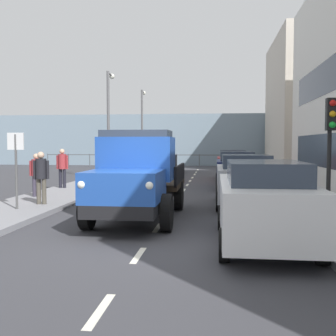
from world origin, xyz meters
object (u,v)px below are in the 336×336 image
car_silver_kerbside_1 (245,179)px  car_grey_oppositeside_0 (145,166)px  street_sign (16,157)px  pedestrian_couple_a (62,165)px  car_navy_kerbside_2 (236,169)px  pedestrian_strolling (110,161)px  truck_vintage_blue (137,177)px  car_white_kerbside_near (264,202)px  traffic_light_near (331,130)px  car_red_kerbside_3 (232,164)px  lamp_post_promenade (109,114)px  pedestrian_with_bag (41,173)px  car_black_oppositeside_1 (161,161)px  lamp_post_far (142,121)px  pedestrian_near_railing (36,172)px

car_silver_kerbside_1 → car_grey_oppositeside_0: (4.78, -8.07, 0.00)m
street_sign → pedestrian_couple_a: bearing=-81.7°
car_silver_kerbside_1 → car_navy_kerbside_2: (-0.00, -5.74, -0.00)m
car_silver_kerbside_1 → car_navy_kerbside_2: bearing=-90.0°
car_navy_kerbside_2 → pedestrian_strolling: 6.38m
truck_vintage_blue → car_white_kerbside_near: bearing=142.5°
pedestrian_couple_a → pedestrian_strolling: bearing=-113.6°
car_silver_kerbside_1 → traffic_light_near: size_ratio=1.22×
truck_vintage_blue → car_red_kerbside_3: truck_vintage_blue is taller
pedestrian_strolling → lamp_post_promenade: size_ratio=0.29×
street_sign → pedestrian_with_bag: bearing=-106.5°
car_navy_kerbside_2 → traffic_light_near: (-2.24, 7.50, 1.58)m
truck_vintage_blue → car_silver_kerbside_1: truck_vintage_blue is taller
car_red_kerbside_3 → car_white_kerbside_near: bearing=90.0°
truck_vintage_blue → street_sign: size_ratio=2.51×
truck_vintage_blue → street_sign: bearing=-9.3°
car_white_kerbside_near → street_sign: (6.81, -2.97, 0.79)m
car_silver_kerbside_1 → truck_vintage_blue: bearing=43.9°
pedestrian_strolling → traffic_light_near: traffic_light_near is taller
pedestrian_strolling → traffic_light_near: bearing=135.8°
car_silver_kerbside_1 → pedestrian_couple_a: bearing=-24.5°
car_black_oppositeside_1 → car_red_kerbside_3: bearing=137.8°
car_navy_kerbside_2 → car_grey_oppositeside_0: size_ratio=0.89×
truck_vintage_blue → pedestrian_with_bag: size_ratio=3.37×
pedestrian_with_bag → pedestrian_strolling: size_ratio=0.95×
street_sign → truck_vintage_blue: bearing=170.7°
car_white_kerbside_near → lamp_post_promenade: 16.82m
street_sign → lamp_post_far: bearing=-89.8°
car_red_kerbside_3 → car_black_oppositeside_1: size_ratio=0.97×
truck_vintage_blue → pedestrian_couple_a: truck_vintage_blue is taller
car_white_kerbside_near → car_navy_kerbside_2: bearing=-90.0°
lamp_post_promenade → car_navy_kerbside_2: bearing=151.6°
car_black_oppositeside_1 → traffic_light_near: size_ratio=1.25×
car_white_kerbside_near → car_grey_oppositeside_0: (4.78, -13.40, 0.00)m
car_black_oppositeside_1 → pedestrian_strolling: (1.54, 8.26, 0.30)m
pedestrian_with_bag → truck_vintage_blue: bearing=154.4°
car_navy_kerbside_2 → pedestrian_couple_a: (7.66, 2.25, 0.26)m
truck_vintage_blue → pedestrian_couple_a: 7.91m
car_navy_kerbside_2 → pedestrian_near_railing: pedestrian_near_railing is taller
pedestrian_with_bag → lamp_post_far: size_ratio=0.27×
lamp_post_promenade → street_sign: (-0.35, 11.96, -2.14)m
pedestrian_near_railing → pedestrian_couple_a: 3.07m
car_navy_kerbside_2 → street_sign: (6.81, 8.10, 0.79)m
street_sign → pedestrian_strolling: bearing=-93.1°
lamp_post_far → pedestrian_near_railing: bearing=88.2°
car_grey_oppositeside_0 → car_black_oppositeside_1: bearing=-90.0°
pedestrian_with_bag → traffic_light_near: bearing=177.1°
lamp_post_promenade → pedestrian_with_bag: bearing=93.4°
pedestrian_near_railing → car_red_kerbside_3: bearing=-126.6°
pedestrian_couple_a → car_navy_kerbside_2: bearing=-163.6°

